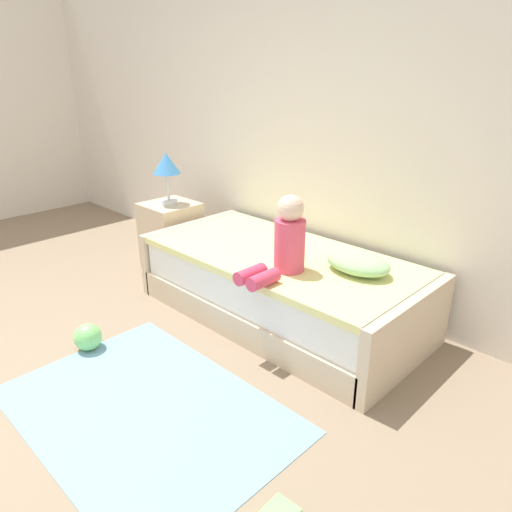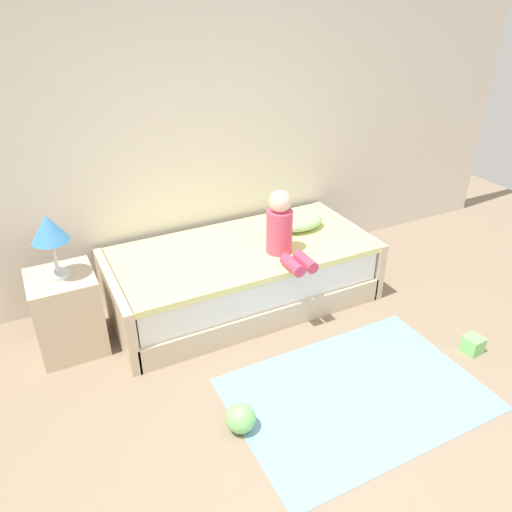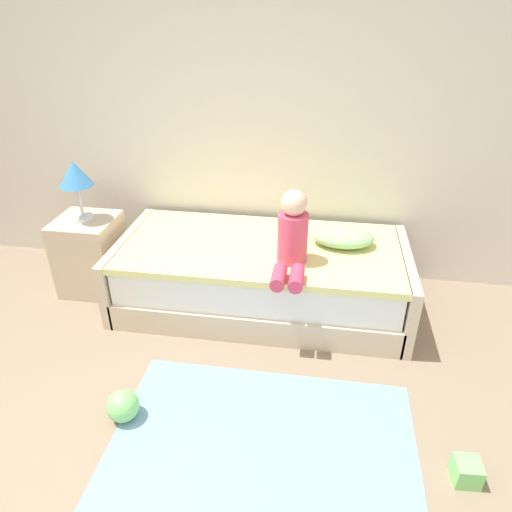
% 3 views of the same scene
% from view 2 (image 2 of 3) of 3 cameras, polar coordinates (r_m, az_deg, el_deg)
% --- Properties ---
extents(wall_rear, '(7.20, 0.10, 2.90)m').
position_cam_2_polar(wall_rear, '(3.94, -12.20, 15.48)').
color(wall_rear, silver).
rests_on(wall_rear, ground).
extents(bed, '(2.11, 1.00, 0.50)m').
position_cam_2_polar(bed, '(4.02, -1.61, -2.23)').
color(bed, beige).
rests_on(bed, ground).
extents(nightstand, '(0.44, 0.44, 0.60)m').
position_cam_2_polar(nightstand, '(3.74, -20.87, -6.12)').
color(nightstand, beige).
rests_on(nightstand, ground).
extents(table_lamp, '(0.24, 0.24, 0.45)m').
position_cam_2_polar(table_lamp, '(3.43, -22.72, 2.61)').
color(table_lamp, silver).
rests_on(table_lamp, nightstand).
extents(child_figure, '(0.20, 0.51, 0.50)m').
position_cam_2_polar(child_figure, '(3.72, 3.06, 3.02)').
color(child_figure, '#E04C6B').
rests_on(child_figure, bed).
extents(pillow, '(0.44, 0.30, 0.13)m').
position_cam_2_polar(pillow, '(4.19, 4.87, 3.99)').
color(pillow, '#99CC8C').
rests_on(pillow, bed).
extents(toy_ball, '(0.18, 0.18, 0.18)m').
position_cam_2_polar(toy_ball, '(3.07, -1.76, -18.16)').
color(toy_ball, '#7FD872').
rests_on(toy_ball, ground).
extents(area_rug, '(1.60, 1.10, 0.01)m').
position_cam_2_polar(area_rug, '(3.39, 11.44, -15.25)').
color(area_rug, '#7AA8CC').
rests_on(area_rug, ground).
extents(toy_block, '(0.13, 0.13, 0.12)m').
position_cam_2_polar(toy_block, '(3.92, 23.69, -9.31)').
color(toy_block, '#7FD872').
rests_on(toy_block, ground).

